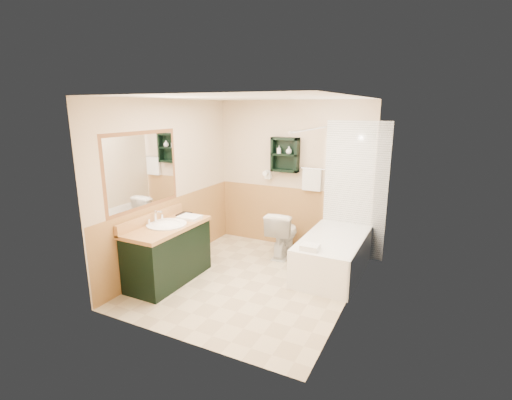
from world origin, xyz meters
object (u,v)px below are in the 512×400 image
object	(u,v)px
bathtub	(333,255)
soap_bottle_a	(279,152)
hair_dryer	(268,175)
vanity	(168,253)
wall_shelf	(285,155)
vanity_book	(179,207)
toilet	(283,233)
soap_bottle_b	(289,151)

from	to	relation	value
bathtub	soap_bottle_a	size ratio (longest dim) A/B	12.03
hair_dryer	vanity	size ratio (longest dim) A/B	0.19
wall_shelf	vanity_book	bearing A→B (deg)	-127.18
wall_shelf	vanity_book	world-z (taller)	wall_shelf
vanity	toilet	distance (m)	1.83
soap_bottle_b	bathtub	bearing A→B (deg)	-34.58
toilet	vanity_book	distance (m)	1.67
vanity	vanity_book	distance (m)	0.71
soap_bottle_a	soap_bottle_b	xyz separation A→B (m)	(0.17, 0.00, 0.02)
hair_dryer	toilet	xyz separation A→B (m)	(0.44, -0.40, -0.84)
toilet	soap_bottle_a	distance (m)	1.31
vanity	soap_bottle_b	distance (m)	2.43
soap_bottle_b	hair_dryer	bearing A→B (deg)	175.35
toilet	soap_bottle_b	bearing A→B (deg)	-83.45
soap_bottle_b	vanity	bearing A→B (deg)	-117.23
wall_shelf	soap_bottle_a	world-z (taller)	wall_shelf
toilet	soap_bottle_b	world-z (taller)	soap_bottle_b
wall_shelf	soap_bottle_b	world-z (taller)	wall_shelf
hair_dryer	vanity_book	bearing A→B (deg)	-118.12
wall_shelf	bathtub	world-z (taller)	wall_shelf
vanity	vanity_book	bearing A→B (deg)	108.98
bathtub	toilet	xyz separation A→B (m)	(-0.88, 0.29, 0.09)
vanity	toilet	xyz separation A→B (m)	(1.04, 1.50, -0.03)
bathtub	vanity_book	xyz separation A→B (m)	(-2.08, -0.73, 0.63)
hair_dryer	toilet	distance (m)	1.03
wall_shelf	hair_dryer	size ratio (longest dim) A/B	2.29
soap_bottle_a	vanity	bearing A→B (deg)	-112.97
wall_shelf	hair_dryer	distance (m)	0.46
wall_shelf	vanity_book	xyz separation A→B (m)	(-1.06, -1.40, -0.66)
toilet	vanity_book	size ratio (longest dim) A/B	3.44
hair_dryer	toilet	size ratio (longest dim) A/B	0.33
wall_shelf	soap_bottle_a	distance (m)	0.11
bathtub	soap_bottle_b	size ratio (longest dim) A/B	12.47
hair_dryer	soap_bottle_b	world-z (taller)	soap_bottle_b
hair_dryer	vanity_book	xyz separation A→B (m)	(-0.76, -1.42, -0.31)
bathtub	soap_bottle_a	bearing A→B (deg)	149.66
vanity_book	soap_bottle_b	distance (m)	1.93
vanity	vanity_book	xyz separation A→B (m)	(-0.17, 0.48, 0.50)
vanity	toilet	bearing A→B (deg)	55.43
bathtub	vanity_book	bearing A→B (deg)	-160.63
bathtub	soap_bottle_b	xyz separation A→B (m)	(-0.96, 0.66, 1.35)
bathtub	toilet	world-z (taller)	toilet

